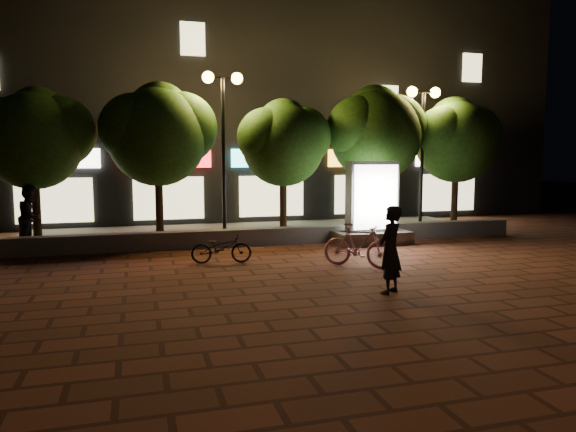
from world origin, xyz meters
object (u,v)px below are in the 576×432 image
object	(u,v)px
scooter_pink	(358,246)
street_lamp_left	(223,112)
street_lamp_right	(423,121)
rider	(390,250)
tree_left	(159,131)
tree_far_left	(35,134)
tree_mid	(284,140)
pedestrian	(31,217)
scooter_parked	(221,248)
tree_right	(376,130)
ad_kiosk	(372,211)
tree_far_right	(457,137)

from	to	relation	value
scooter_pink	street_lamp_left	bearing A→B (deg)	66.99
street_lamp_right	rider	world-z (taller)	street_lamp_right
tree_left	rider	distance (m)	9.08
street_lamp_left	tree_far_left	bearing A→B (deg)	177.24
tree_mid	pedestrian	bearing A→B (deg)	-174.89
tree_far_left	scooter_parked	bearing A→B (deg)	-39.34
tree_far_left	pedestrian	distance (m)	2.42
street_lamp_left	pedestrian	bearing A→B (deg)	-175.71
tree_right	scooter_pink	bearing A→B (deg)	-118.92
tree_right	pedestrian	world-z (taller)	tree_right
tree_mid	street_lamp_left	xyz separation A→B (m)	(-2.05, -0.26, 0.81)
ad_kiosk	scooter_parked	xyz separation A→B (m)	(-4.89, -1.73, -0.62)
scooter_parked	pedestrian	world-z (taller)	pedestrian
tree_far_right	street_lamp_left	size ratio (longest dim) A/B	0.92
scooter_parked	scooter_pink	bearing A→B (deg)	-107.30
street_lamp_right	pedestrian	distance (m)	12.89
tree_far_left	tree_mid	size ratio (longest dim) A/B	1.03
tree_far_left	scooter_parked	distance (m)	6.82
tree_left	scooter_parked	distance (m)	5.13
tree_right	rider	world-z (taller)	tree_right
tree_right	scooter_pink	xyz separation A→B (m)	(-2.94, -5.32, -3.04)
street_lamp_right	pedestrian	size ratio (longest dim) A/B	2.79
tree_far_left	tree_left	size ratio (longest dim) A/B	0.95
tree_far_left	tree_mid	bearing A→B (deg)	-0.00
tree_mid	scooter_pink	xyz separation A→B (m)	(0.37, -5.32, -2.69)
tree_mid	rider	size ratio (longest dim) A/B	2.63
tree_far_left	scooter_parked	size ratio (longest dim) A/B	3.10
street_lamp_right	ad_kiosk	xyz separation A→B (m)	(-2.79, -1.93, -2.88)
tree_left	street_lamp_right	distance (m)	8.96
tree_far_right	ad_kiosk	xyz separation A→B (m)	(-4.34, -2.19, -2.36)
tree_right	scooter_parked	xyz separation A→B (m)	(-6.03, -3.92, -3.17)
tree_far_left	scooter_pink	xyz separation A→B (m)	(7.86, -5.32, -2.76)
tree_far_left	rider	bearing A→B (deg)	-46.06
tree_mid	rider	distance (m)	8.10
tree_right	tree_left	bearing A→B (deg)	-180.00
tree_right	tree_mid	bearing A→B (deg)	-180.00
tree_left	tree_mid	distance (m)	4.00
ad_kiosk	pedestrian	bearing A→B (deg)	171.21
tree_mid	ad_kiosk	distance (m)	3.78
tree_left	street_lamp_right	world-z (taller)	street_lamp_right
tree_right	street_lamp_right	xyz separation A→B (m)	(1.64, -0.26, 0.33)
rider	street_lamp_left	bearing A→B (deg)	-113.10
rider	tree_far_right	bearing A→B (deg)	-168.35
tree_mid	tree_far_left	bearing A→B (deg)	180.00
tree_right	rider	size ratio (longest dim) A/B	2.96
tree_left	ad_kiosk	distance (m)	6.97
street_lamp_right	scooter_pink	xyz separation A→B (m)	(-4.58, -5.06, -3.37)
tree_far_left	street_lamp_right	size ratio (longest dim) A/B	0.93
street_lamp_left	scooter_pink	bearing A→B (deg)	-64.46
scooter_pink	rider	bearing A→B (deg)	-147.90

